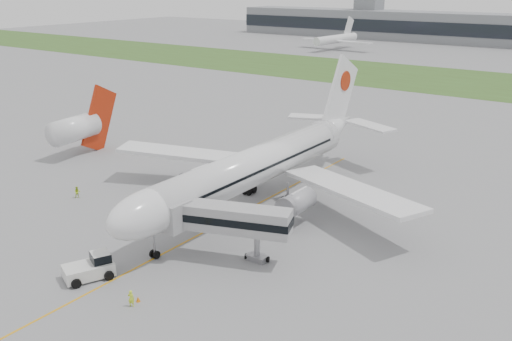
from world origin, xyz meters
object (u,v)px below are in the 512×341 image
Objects in this scene: airliner at (259,164)px; neighbor_aircraft at (78,127)px; jet_bridge at (223,219)px; ground_crew_near at (131,298)px; pushback_tug at (92,267)px.

neighbor_aircraft is at bearing 179.23° from airliner.
ground_crew_near is at bearing -114.29° from jet_bridge.
airliner is at bearing -104.44° from ground_crew_near.
neighbor_aircraft is at bearing -58.10° from ground_crew_near.
airliner is 16.86m from jet_bridge.
jet_bridge is 8.01× the size of ground_crew_near.
jet_bridge is 13.10m from ground_crew_near.
pushback_tug is (-2.20, -26.56, -4.51)m from airliner.
pushback_tug is 3.34× the size of ground_crew_near.
ground_crew_near is at bearing -41.69° from neighbor_aircraft.
pushback_tug is at bearing -147.18° from jet_bridge.
neighbor_aircraft is (-43.75, 28.61, 4.02)m from ground_crew_near.
pushback_tug is 0.37× the size of neighbor_aircraft.
ground_crew_near is 0.11× the size of neighbor_aircraft.
neighbor_aircraft reaches higher than jet_bridge.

